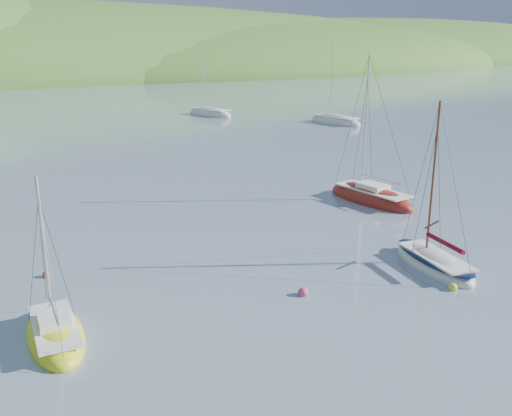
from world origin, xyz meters
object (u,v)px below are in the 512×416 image
sailboat_yellow (55,335)px  distant_sloop_b (210,114)px  distant_sloop_d (335,122)px  sloop_red (371,198)px  daysailer_white (434,263)px

sailboat_yellow → distant_sloop_b: bearing=63.4°
distant_sloop_b → sailboat_yellow: bearing=-138.9°
sailboat_yellow → distant_sloop_d: distant_sloop_d is taller
distant_sloop_b → distant_sloop_d: bearing=-73.0°
sailboat_yellow → distant_sloop_b: size_ratio=0.60×
sloop_red → sailboat_yellow: size_ratio=1.55×
daysailer_white → distant_sloop_b: size_ratio=0.76×
daysailer_white → distant_sloop_d: 49.41m
sloop_red → distant_sloop_d: size_ratio=0.92×
distant_sloop_d → sloop_red: bearing=-134.6°
sloop_red → sailboat_yellow: sloop_red is taller
sailboat_yellow → distant_sloop_d: (44.96, 38.98, 0.02)m
sloop_red → daysailer_white: bearing=-121.9°
sailboat_yellow → sloop_red: bearing=24.5°
daysailer_white → distant_sloop_d: size_ratio=0.75×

